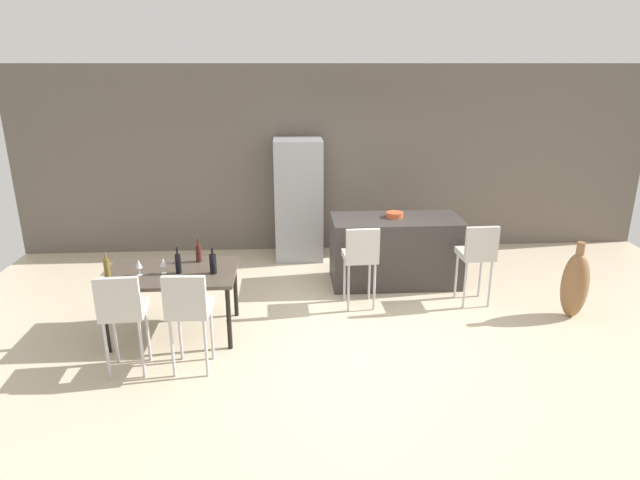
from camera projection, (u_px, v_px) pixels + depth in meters
The scene contains 17 objects.
ground_plane at pixel (356, 316), 6.46m from camera, with size 10.00×10.00×0.00m, color beige.
back_wall at pixel (337, 160), 8.49m from camera, with size 10.00×0.12×2.90m, color #665B51.
kitchen_island at pixel (395, 250), 7.34m from camera, with size 1.74×0.81×0.92m, color #383330.
bar_chair_left at pixel (361, 254), 6.49m from camera, with size 0.42×0.42×1.05m.
bar_chair_middle at pixel (477, 252), 6.58m from camera, with size 0.41×0.41×1.05m.
dining_table at pixel (172, 277), 5.86m from camera, with size 1.39×0.91×0.74m.
dining_chair_near at pixel (122, 308), 5.06m from camera, with size 0.42×0.42×1.05m.
dining_chair_far at pixel (188, 306), 5.10m from camera, with size 0.42×0.42×1.05m.
wine_bottle_middle at pixel (199, 253), 6.10m from camera, with size 0.07×0.07×0.27m.
wine_bottle_near at pixel (213, 263), 5.76m from camera, with size 0.07×0.07×0.28m.
wine_bottle_left at pixel (107, 268), 5.62m from camera, with size 0.06×0.06×0.28m.
wine_bottle_right at pixel (178, 263), 5.76m from camera, with size 0.06×0.06×0.29m.
wine_glass_far at pixel (163, 263), 5.75m from camera, with size 0.07×0.07×0.17m.
wine_glass_end at pixel (139, 264), 5.70m from camera, with size 0.07×0.07×0.17m.
refrigerator at pixel (298, 199), 8.20m from camera, with size 0.72×0.68×1.84m, color #939699.
fruit_bowl at pixel (395, 215), 7.23m from camera, with size 0.23×0.23×0.07m, color #C6512D.
floor_vase at pixel (575, 285), 6.33m from camera, with size 0.31×0.31×0.94m.
Camera 1 is at (-0.81, -5.81, 2.89)m, focal length 30.14 mm.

